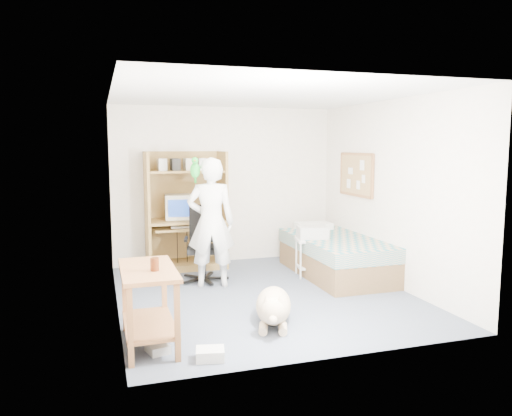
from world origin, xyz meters
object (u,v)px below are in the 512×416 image
Objects in this scene: office_chair at (204,254)px; printer_cart at (312,251)px; computer_hutch at (186,215)px; dog at (273,306)px; bed at (335,256)px; side_desk at (149,295)px; person at (211,223)px.

office_chair is 1.57m from printer_cart.
computer_hutch reaches higher than dog.
side_desk reaches higher than bed.
computer_hutch is at bearing -70.25° from person.
person is 3.14× the size of printer_cart.
person is (1.00, 1.80, 0.37)m from side_desk.
office_chair is (0.96, 2.11, -0.12)m from side_desk.
dog is at bearing 113.12° from person.
bed reaches higher than printer_cart.
computer_hutch is 2.35m from bed.
side_desk is at bearing -132.35° from printer_cart.
side_desk is 3.13m from printer_cart.
computer_hutch reaches higher than printer_cart.
computer_hutch is 1.04× the size of person.
side_desk is (-0.85, -2.94, -0.33)m from computer_hutch.
office_chair is at bearing -70.78° from person.
person is (0.04, -0.31, 0.49)m from office_chair.
computer_hutch reaches higher than bed.
printer_cart reaches higher than dog.
computer_hutch is 1.14m from person.
side_desk is 0.96× the size of office_chair.
bed is at bearing 2.17° from printer_cart.
office_chair is at bearing -82.19° from computer_hutch.
side_desk is at bearing 73.10° from person.
computer_hutch reaches higher than side_desk.
side_desk is 1.81× the size of printer_cart.
person reaches higher than side_desk.
printer_cart is (1.51, 0.06, -0.50)m from person.
side_desk is 0.58× the size of person.
side_desk is (-2.85, -1.82, 0.21)m from bed.
person is 1.59m from printer_cart.
computer_hutch is 1.59× the size of dog.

